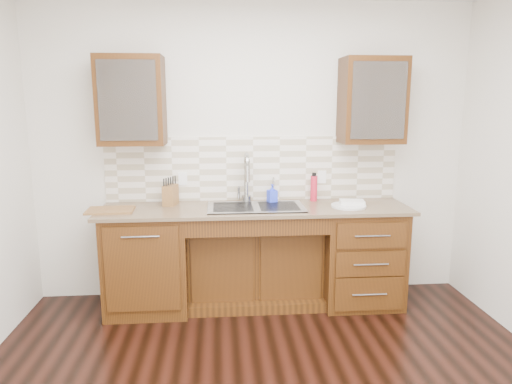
{
  "coord_description": "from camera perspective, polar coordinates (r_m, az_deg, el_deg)",
  "views": [
    {
      "loc": [
        -0.31,
        -2.45,
        1.81
      ],
      "look_at": [
        0.0,
        1.4,
        1.05
      ],
      "focal_mm": 32.0,
      "sensor_mm": 36.0,
      "label": 1
    }
  ],
  "objects": [
    {
      "name": "wall_back",
      "position": [
        4.29,
        -0.44,
        4.97
      ],
      "size": [
        4.0,
        0.1,
        2.7
      ],
      "primitive_type": "cube",
      "color": "silver",
      "rests_on": "ground"
    },
    {
      "name": "outlet_left",
      "position": [
        4.25,
        -9.14,
        1.64
      ],
      "size": [
        0.08,
        0.01,
        0.12
      ],
      "primitive_type": "cube",
      "color": "white",
      "rests_on": "backsplash"
    },
    {
      "name": "cup_right_b",
      "position": [
        4.3,
        15.98,
        10.18
      ],
      "size": [
        0.12,
        0.12,
        0.09
      ],
      "primitive_type": "imported",
      "rotation": [
        0.0,
        0.0,
        0.21
      ],
      "color": "white",
      "rests_on": "upper_cabinet_right"
    },
    {
      "name": "faucet",
      "position": [
        4.16,
        -1.23,
        1.43
      ],
      "size": [
        0.04,
        0.04,
        0.4
      ],
      "primitive_type": "cylinder",
      "color": "#999993",
      "rests_on": "countertop"
    },
    {
      "name": "backsplash",
      "position": [
        4.25,
        -0.37,
        2.94
      ],
      "size": [
        2.7,
        0.02,
        0.59
      ],
      "primitive_type": "cube",
      "color": "beige",
      "rests_on": "wall_back"
    },
    {
      "name": "filter_tap",
      "position": [
        4.21,
        2.17,
        0.43
      ],
      "size": [
        0.02,
        0.02,
        0.24
      ],
      "primitive_type": "cylinder",
      "color": "#999993",
      "rests_on": "countertop"
    },
    {
      "name": "countertop",
      "position": [
        4.0,
        -0.03,
        -2.11
      ],
      "size": [
        2.7,
        0.65,
        0.03
      ],
      "primitive_type": "cube",
      "color": "#84705B",
      "rests_on": "base_cabinet_left"
    },
    {
      "name": "plate",
      "position": [
        4.08,
        11.5,
        -1.71
      ],
      "size": [
        0.37,
        0.37,
        0.02
      ],
      "primitive_type": "cylinder",
      "rotation": [
        0.0,
        0.0,
        -0.24
      ],
      "color": "silver",
      "rests_on": "countertop"
    },
    {
      "name": "sink",
      "position": [
        4.0,
        -0.01,
        -3.14
      ],
      "size": [
        0.84,
        0.46,
        0.19
      ],
      "primitive_type": "cube",
      "color": "#9E9EA5",
      "rests_on": "countertop"
    },
    {
      "name": "base_cabinet_center",
      "position": [
        4.25,
        -0.14,
        -8.95
      ],
      "size": [
        1.2,
        0.44,
        0.7
      ],
      "primitive_type": "cube",
      "color": "#593014",
      "rests_on": "ground"
    },
    {
      "name": "cup_left_b",
      "position": [
        4.08,
        -14.07,
        10.2
      ],
      "size": [
        0.11,
        0.11,
        0.08
      ],
      "primitive_type": "imported",
      "rotation": [
        0.0,
        0.0,
        -0.31
      ],
      "color": "silver",
      "rests_on": "upper_cabinet_left"
    },
    {
      "name": "soap_bottle",
      "position": [
        4.15,
        2.03,
        -0.18
      ],
      "size": [
        0.1,
        0.1,
        0.17
      ],
      "primitive_type": "imported",
      "rotation": [
        0.0,
        0.0,
        0.34
      ],
      "color": "#2B43F2",
      "rests_on": "countertop"
    },
    {
      "name": "outlet_right",
      "position": [
        4.34,
        8.23,
        1.87
      ],
      "size": [
        0.08,
        0.01,
        0.12
      ],
      "primitive_type": "cube",
      "color": "white",
      "rests_on": "backsplash"
    },
    {
      "name": "base_cabinet_right",
      "position": [
        4.32,
        12.74,
        -7.66
      ],
      "size": [
        0.7,
        0.62,
        0.88
      ],
      "primitive_type": "cube",
      "color": "#593014",
      "rests_on": "ground"
    },
    {
      "name": "knife_block",
      "position": [
        4.13,
        -10.64,
        -0.37
      ],
      "size": [
        0.14,
        0.18,
        0.18
      ],
      "primitive_type": "cube",
      "rotation": [
        0.0,
        0.0,
        -0.25
      ],
      "color": "brown",
      "rests_on": "countertop"
    },
    {
      "name": "water_bottle",
      "position": [
        4.26,
        7.24,
        0.44
      ],
      "size": [
        0.07,
        0.07,
        0.23
      ],
      "primitive_type": "cylinder",
      "rotation": [
        0.0,
        0.0,
        -0.16
      ],
      "color": "red",
      "rests_on": "countertop"
    },
    {
      "name": "upper_cabinet_left",
      "position": [
        4.1,
        -15.29,
        10.95
      ],
      "size": [
        0.55,
        0.34,
        0.75
      ],
      "primitive_type": "cube",
      "color": "#593014",
      "rests_on": "wall_back"
    },
    {
      "name": "dish_towel",
      "position": [
        4.13,
        11.92,
        -1.25
      ],
      "size": [
        0.23,
        0.18,
        0.03
      ],
      "primitive_type": "cube",
      "rotation": [
        0.0,
        0.0,
        -0.15
      ],
      "color": "white",
      "rests_on": "plate"
    },
    {
      "name": "upper_cabinet_right",
      "position": [
        4.26,
        14.3,
        10.99
      ],
      "size": [
        0.55,
        0.34,
        0.75
      ],
      "primitive_type": "cube",
      "color": "#593014",
      "rests_on": "wall_back"
    },
    {
      "name": "cup_right_a",
      "position": [
        4.23,
        13.19,
        10.42
      ],
      "size": [
        0.18,
        0.18,
        0.11
      ],
      "primitive_type": "imported",
      "rotation": [
        0.0,
        0.0,
        0.37
      ],
      "color": "white",
      "rests_on": "upper_cabinet_right"
    },
    {
      "name": "base_cabinet_left",
      "position": [
        4.18,
        -13.29,
        -8.34
      ],
      "size": [
        0.7,
        0.62,
        0.88
      ],
      "primitive_type": "cube",
      "color": "#593014",
      "rests_on": "ground"
    },
    {
      "name": "cutting_board",
      "position": [
        4.04,
        -17.75,
        -2.17
      ],
      "size": [
        0.4,
        0.29,
        0.02
      ],
      "primitive_type": "cube",
      "rotation": [
        0.0,
        0.0,
        0.05
      ],
      "color": "#9F6824",
      "rests_on": "countertop"
    },
    {
      "name": "cup_left_a",
      "position": [
        4.13,
        -17.36,
        10.09
      ],
      "size": [
        0.14,
        0.14,
        0.09
      ],
      "primitive_type": "imported",
      "rotation": [
        0.0,
        0.0,
        -0.17
      ],
      "color": "white",
      "rests_on": "upper_cabinet_left"
    }
  ]
}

